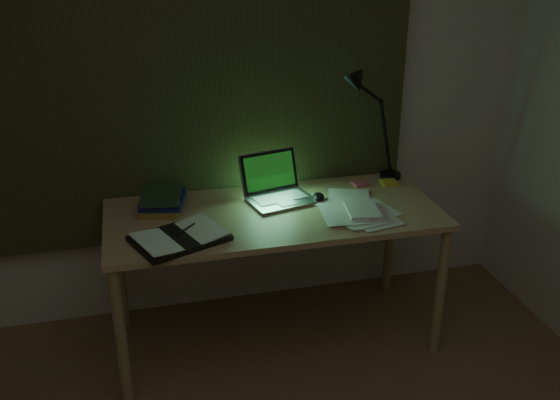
# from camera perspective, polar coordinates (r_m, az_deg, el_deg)

# --- Properties ---
(wall_back) EXTENTS (3.50, 0.00, 2.50)m
(wall_back) POSITION_cam_1_polar(r_m,az_deg,el_deg) (3.08, -8.55, 10.74)
(wall_back) COLOR beige
(wall_back) RESTS_ON ground
(curtain) EXTENTS (2.20, 0.06, 2.00)m
(curtain) POSITION_cam_1_polar(r_m,az_deg,el_deg) (3.00, -8.71, 14.29)
(curtain) COLOR #272E17
(curtain) RESTS_ON wall_back
(desk) EXTENTS (1.55, 0.68, 0.71)m
(desk) POSITION_cam_1_polar(r_m,az_deg,el_deg) (3.08, -0.54, -7.06)
(desk) COLOR tan
(desk) RESTS_ON floor
(laptop) EXTENTS (0.38, 0.40, 0.22)m
(laptop) POSITION_cam_1_polar(r_m,az_deg,el_deg) (2.97, 0.15, 1.75)
(laptop) COLOR #ADADB2
(laptop) RESTS_ON desk
(open_textbook) EXTENTS (0.45, 0.39, 0.03)m
(open_textbook) POSITION_cam_1_polar(r_m,az_deg,el_deg) (2.68, -9.17, -3.37)
(open_textbook) COLOR white
(open_textbook) RESTS_ON desk
(book_stack) EXTENTS (0.25, 0.27, 0.09)m
(book_stack) POSITION_cam_1_polar(r_m,az_deg,el_deg) (2.97, -10.77, 0.03)
(book_stack) COLOR white
(book_stack) RESTS_ON desk
(loose_papers) EXTENTS (0.38, 0.40, 0.02)m
(loose_papers) POSITION_cam_1_polar(r_m,az_deg,el_deg) (2.93, 6.53, -0.90)
(loose_papers) COLOR silver
(loose_papers) RESTS_ON desk
(mouse) EXTENTS (0.08, 0.10, 0.03)m
(mouse) POSITION_cam_1_polar(r_m,az_deg,el_deg) (3.03, 3.55, 0.28)
(mouse) COLOR black
(mouse) RESTS_ON desk
(sticky_yellow) EXTENTS (0.08, 0.08, 0.02)m
(sticky_yellow) POSITION_cam_1_polar(r_m,az_deg,el_deg) (3.27, 9.95, 1.59)
(sticky_yellow) COLOR gold
(sticky_yellow) RESTS_ON desk
(sticky_pink) EXTENTS (0.08, 0.08, 0.01)m
(sticky_pink) POSITION_cam_1_polar(r_m,az_deg,el_deg) (3.23, 7.28, 1.51)
(sticky_pink) COLOR #E95A77
(sticky_pink) RESTS_ON desk
(desk_lamp) EXTENTS (0.43, 0.35, 0.60)m
(desk_lamp) POSITION_cam_1_polar(r_m,az_deg,el_deg) (3.26, 10.41, 6.99)
(desk_lamp) COLOR black
(desk_lamp) RESTS_ON desk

